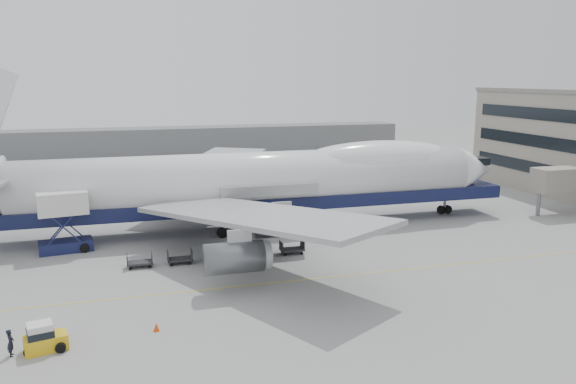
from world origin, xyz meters
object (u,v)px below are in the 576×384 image
object	(u,v)px
airliner	(260,180)
catering_truck	(64,218)
baggage_tug	(44,338)
ground_worker	(11,343)

from	to	relation	value
airliner	catering_truck	bearing A→B (deg)	-170.55
baggage_tug	ground_worker	size ratio (longest dim) A/B	1.60
airliner	ground_worker	distance (m)	34.36
airliner	catering_truck	world-z (taller)	airliner
ground_worker	baggage_tug	bearing A→B (deg)	-88.45
baggage_tug	catering_truck	bearing A→B (deg)	78.05
catering_truck	baggage_tug	bearing A→B (deg)	-97.13
ground_worker	airliner	bearing A→B (deg)	-44.31
airliner	catering_truck	xyz separation A→B (m)	(-20.94, -3.48, -2.18)
baggage_tug	ground_worker	bearing A→B (deg)	171.55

